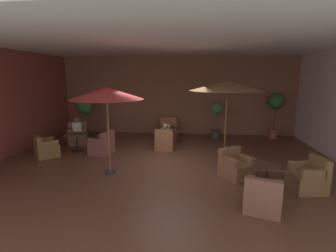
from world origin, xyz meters
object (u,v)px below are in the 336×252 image
Objects in this scene: armchair_front_right_east at (78,136)px; iced_drink_cup at (169,126)px; potted_tree_left_corner at (85,109)px; cafe_table_front_left at (169,131)px; armchair_mid_center_north at (263,198)px; armchair_front_left_east at (169,130)px; cafe_table_mid_center at (267,173)px; armchair_mid_center_south at (235,167)px; armchair_front_left_north at (165,141)px; potted_tree_mid_left at (216,116)px; potted_tree_mid_right at (276,105)px; armchair_front_right_north at (103,145)px; patio_umbrella_tall_red at (227,86)px; armchair_front_right_south at (46,148)px; patron_blue_shirt at (77,127)px; patio_umbrella_center_beige at (107,94)px; cafe_table_front_right at (77,138)px; patron_by_window at (165,132)px; armchair_mid_center_east at (308,178)px.

armchair_front_right_east is 3.93m from iced_drink_cup.
armchair_front_right_east is 0.52× the size of potted_tree_left_corner.
armchair_mid_center_north reaches higher than cafe_table_front_left.
armchair_mid_center_north is at bearing -67.42° from armchair_front_left_east.
armchair_front_left_east reaches higher than iced_drink_cup.
armchair_mid_center_south reaches higher than cafe_table_mid_center.
armchair_front_left_east reaches higher than armchair_front_left_north.
armchair_mid_center_south reaches higher than cafe_table_front_left.
potted_tree_mid_left is 0.80× the size of potted_tree_mid_right.
armchair_front_left_east is 8.38× the size of iced_drink_cup.
patio_umbrella_tall_red is at bearing 2.70° from armchair_front_right_north.
armchair_mid_center_north is at bearing -81.06° from armchair_mid_center_south.
armchair_front_left_east is 5.34m from armchair_front_right_south.
armchair_front_right_east is 0.46× the size of potted_tree_mid_right.
potted_tree_mid_left reaches higher than cafe_table_front_left.
armchair_front_right_north is 0.89× the size of armchair_front_right_south.
patron_blue_shirt is at bearing -156.48° from armchair_front_left_east.
armchair_front_left_north is at bearing 63.89° from patio_umbrella_center_beige.
patron_blue_shirt reaches higher than cafe_table_front_right.
armchair_front_right_south is at bearing -100.77° from armchair_front_right_east.
cafe_table_mid_center is (7.14, -2.08, 0.18)m from armchair_front_right_south.
armchair_front_right_north is 3.14m from potted_tree_left_corner.
armchair_mid_center_south reaches higher than iced_drink_cup.
patron_by_window is (-2.26, 0.69, -1.84)m from patio_umbrella_tall_red.
patio_umbrella_center_beige reaches higher than armchair_front_right_east.
patio_umbrella_center_beige is at bearing -109.78° from iced_drink_cup.
patron_by_window is (3.82, -0.36, 0.34)m from armchair_front_right_east.
armchair_front_right_south is at bearing -101.51° from patron_blue_shirt.
armchair_front_left_east is at bearing 52.44° from armchair_front_right_north.
armchair_mid_center_east is at bearing 39.91° from armchair_mid_center_north.
cafe_table_front_right is at bearing -153.06° from iced_drink_cup.
armchair_front_right_east is (-3.81, 0.40, 0.03)m from armchair_front_left_north.
patio_umbrella_center_beige is 6.07m from potted_tree_mid_left.
patio_umbrella_center_beige is at bearing -126.01° from potted_tree_mid_left.
armchair_mid_center_east is 0.33× the size of patio_umbrella_tall_red.
armchair_mid_center_north reaches higher than armchair_mid_center_south.
armchair_front_right_south is at bearing 163.79° from cafe_table_mid_center.
cafe_table_front_right is at bearing 147.06° from armchair_mid_center_north.
armchair_mid_center_north reaches higher than iced_drink_cup.
cafe_table_front_right is at bearing 133.92° from patio_umbrella_center_beige.
armchair_front_right_north is 1.33× the size of patron_blue_shirt.
armchair_mid_center_south is 4.40m from iced_drink_cup.
armchair_front_left_north is 1.22× the size of patron_blue_shirt.
armchair_front_right_east is at bearing 113.73° from patron_blue_shirt.
armchair_front_left_east is 0.34× the size of patio_umbrella_tall_red.
patio_umbrella_tall_red reaches higher than armchair_front_right_north.
potted_tree_left_corner is at bearing 173.05° from iced_drink_cup.
patio_umbrella_tall_red is 1.28× the size of potted_tree_mid_right.
patron_by_window reaches higher than iced_drink_cup.
armchair_front_right_north reaches higher than armchair_front_right_south.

